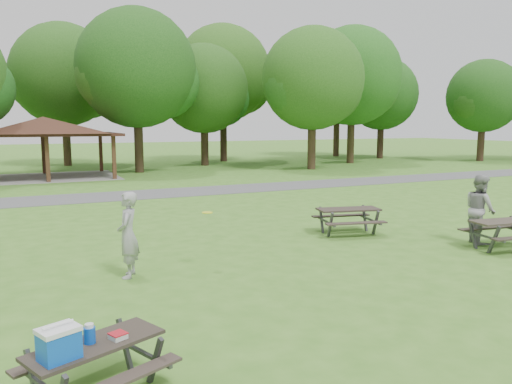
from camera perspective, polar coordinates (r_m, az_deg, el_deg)
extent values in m
plane|color=#3E7421|center=(11.36, 4.09, -9.32)|extent=(160.00, 160.00, 0.00)
cube|color=#4E4D50|center=(24.28, -12.28, -0.24)|extent=(120.00, 3.20, 0.02)
cube|color=#3A2315|center=(30.85, -22.72, 3.43)|extent=(0.22, 0.22, 2.60)
cube|color=#372014|center=(36.24, -23.13, 3.97)|extent=(0.22, 0.22, 2.60)
cube|color=#3C2416|center=(31.23, -15.92, 3.78)|extent=(0.22, 0.22, 2.60)
cube|color=#391F15|center=(36.56, -17.31, 4.28)|extent=(0.22, 0.22, 2.60)
cube|color=black|center=(33.49, -23.07, 6.08)|extent=(8.60, 6.60, 0.16)
pyramid|color=#371E16|center=(33.48, -23.12, 7.07)|extent=(7.01, 7.01, 1.00)
cube|color=gray|center=(33.65, -22.82, 1.54)|extent=(8.40, 6.40, 0.03)
cylinder|color=black|center=(35.25, -13.25, 5.46)|extent=(0.60, 0.60, 4.02)
sphere|color=#174212|center=(35.42, -13.52, 13.59)|extent=(8.00, 8.00, 8.00)
sphere|color=#164915|center=(36.05, -10.71, 12.29)|extent=(5.20, 5.20, 5.20)
sphere|color=#1E4714|center=(34.87, -16.05, 12.61)|extent=(4.80, 4.80, 4.80)
cylinder|color=black|center=(40.26, -5.88, 5.48)|extent=(0.60, 0.60, 3.43)
sphere|color=#1B4413|center=(40.32, -5.97, 11.65)|extent=(7.00, 7.00, 7.00)
sphere|color=#134314|center=(41.11, -3.99, 10.62)|extent=(4.55, 4.55, 4.55)
sphere|color=#164C15|center=(39.66, -7.81, 10.93)|extent=(4.20, 4.20, 4.20)
cylinder|color=#322216|center=(36.95, 6.38, 5.53)|extent=(0.60, 0.60, 3.78)
sphere|color=#204F16|center=(37.06, 6.50, 12.76)|extent=(7.40, 7.40, 7.40)
sphere|color=#1F4A15|center=(38.15, 8.41, 11.47)|extent=(4.81, 4.81, 4.81)
sphere|color=#1C4C15|center=(36.09, 4.61, 12.03)|extent=(4.44, 4.44, 4.44)
cylinder|color=#312115|center=(43.19, 10.77, 6.05)|extent=(0.60, 0.60, 4.20)
sphere|color=#1A4F16|center=(43.35, 10.95, 12.90)|extent=(8.20, 8.20, 8.20)
sphere|color=#1E4714|center=(44.62, 12.64, 11.65)|extent=(5.33, 5.33, 5.33)
sphere|color=#1E4915|center=(42.19, 9.25, 12.25)|extent=(4.92, 4.92, 4.92)
cylinder|color=black|center=(49.63, 14.02, 5.81)|extent=(0.60, 0.60, 3.57)
sphere|color=#164413|center=(49.68, 14.19, 10.81)|extent=(6.80, 6.80, 6.80)
sphere|color=#184513|center=(50.86, 15.30, 9.93)|extent=(4.42, 4.42, 4.42)
sphere|color=#1F4E16|center=(48.65, 13.06, 10.31)|extent=(4.08, 4.08, 4.08)
cylinder|color=black|center=(49.17, 24.31, 5.21)|extent=(0.60, 0.60, 3.36)
sphere|color=#164112|center=(49.20, 24.58, 9.95)|extent=(6.40, 6.40, 6.40)
sphere|color=#183F12|center=(50.47, 25.35, 9.11)|extent=(4.16, 4.16, 4.16)
sphere|color=#1A4012|center=(48.09, 23.73, 9.49)|extent=(3.84, 3.84, 3.84)
cylinder|color=#322116|center=(42.60, -20.82, 5.61)|extent=(0.60, 0.60, 4.13)
sphere|color=#1C4714|center=(42.75, -21.16, 12.40)|extent=(8.00, 8.00, 8.00)
sphere|color=#1C4E16|center=(43.16, -18.71, 11.40)|extent=(5.20, 5.20, 5.20)
sphere|color=#1F4C15|center=(42.41, -23.30, 11.52)|extent=(4.80, 4.80, 4.80)
cylinder|color=black|center=(44.57, -3.74, 6.45)|extent=(0.60, 0.60, 4.55)
sphere|color=#224D16|center=(44.77, -3.80, 13.40)|extent=(8.40, 8.40, 8.40)
sphere|color=#1E4714|center=(45.69, -1.67, 12.25)|extent=(5.46, 5.46, 5.46)
sphere|color=#1E4714|center=(43.94, -5.79, 12.66)|extent=(5.04, 5.04, 5.04)
cylinder|color=#301F15|center=(52.03, 9.16, 6.41)|extent=(0.60, 0.60, 4.27)
sphere|color=#1A4C15|center=(52.16, 9.29, 12.05)|extent=(8.00, 8.00, 8.00)
sphere|color=#174F16|center=(53.39, 10.71, 11.06)|extent=(5.20, 5.20, 5.20)
sphere|color=#194F16|center=(51.07, 7.89, 11.50)|extent=(4.80, 4.80, 4.80)
cube|color=black|center=(6.67, -17.90, -16.25)|extent=(1.76, 1.23, 0.05)
cube|color=#2F2622|center=(6.37, -15.19, -20.06)|extent=(1.60, 0.85, 0.04)
cube|color=#312923|center=(7.22, -20.05, -16.79)|extent=(1.60, 0.85, 0.04)
cube|color=#464649|center=(6.84, -24.13, -19.02)|extent=(0.18, 0.34, 0.71)
cube|color=#38383A|center=(6.86, -11.45, -18.41)|extent=(0.18, 0.34, 0.71)
cube|color=#3E3E40|center=(7.37, -14.75, -16.57)|extent=(0.18, 0.34, 0.71)
cube|color=#444446|center=(7.10, -13.18, -17.27)|extent=(0.56, 1.25, 0.05)
cube|color=blue|center=(6.32, -21.58, -16.01)|extent=(0.50, 0.44, 0.32)
cube|color=white|center=(6.25, -21.67, -14.42)|extent=(0.52, 0.47, 0.05)
cylinder|color=white|center=(6.22, -21.70, -13.88)|extent=(0.34, 0.16, 0.03)
cylinder|color=#0B45AF|center=(6.64, -18.49, -15.26)|extent=(0.18, 0.18, 0.20)
cylinder|color=silver|center=(6.60, -18.54, -14.28)|extent=(0.14, 0.14, 0.05)
cube|color=silver|center=(6.68, -15.49, -15.61)|extent=(0.24, 0.24, 0.06)
cube|color=red|center=(6.67, -15.50, -15.31)|extent=(0.25, 0.25, 0.01)
cube|color=#2C241F|center=(15.43, 10.52, -1.95)|extent=(1.99, 1.14, 0.05)
cube|color=#312723|center=(14.92, 11.40, -3.51)|extent=(1.88, 0.68, 0.04)
cube|color=black|center=(16.04, 9.65, -2.67)|extent=(1.88, 0.68, 0.04)
cube|color=#414144|center=(14.88, 8.50, -3.76)|extent=(0.15, 0.40, 0.81)
cube|color=#3E3E40|center=(15.59, 7.49, -3.20)|extent=(0.15, 0.40, 0.81)
cube|color=#404042|center=(15.23, 7.99, -3.36)|extent=(0.40, 1.49, 0.05)
cube|color=#434345|center=(15.44, 13.51, -3.47)|extent=(0.15, 0.40, 0.81)
cube|color=#39393B|center=(16.13, 12.31, -2.95)|extent=(0.15, 0.40, 0.81)
cube|color=#454547|center=(15.78, 12.90, -3.09)|extent=(0.40, 1.49, 0.05)
cube|color=#322B24|center=(14.93, 26.63, -3.02)|extent=(1.93, 0.97, 0.05)
cube|color=#302A23|center=(15.42, 24.99, -3.75)|extent=(1.87, 0.51, 0.04)
cube|color=#3F3F41|center=(14.25, 25.55, -4.98)|extent=(0.11, 0.39, 0.80)
cube|color=#3E3E41|center=(14.80, 23.52, -4.40)|extent=(0.11, 0.39, 0.80)
cube|color=#424244|center=(14.52, 24.52, -4.57)|extent=(0.26, 1.50, 0.05)
cylinder|color=yellow|center=(11.43, -5.59, -2.35)|extent=(0.31, 0.31, 0.02)
imported|color=#959597|center=(11.24, -14.42, -4.77)|extent=(0.67, 0.80, 1.89)
imported|color=gray|center=(15.32, 24.22, -1.79)|extent=(1.01, 1.14, 1.94)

